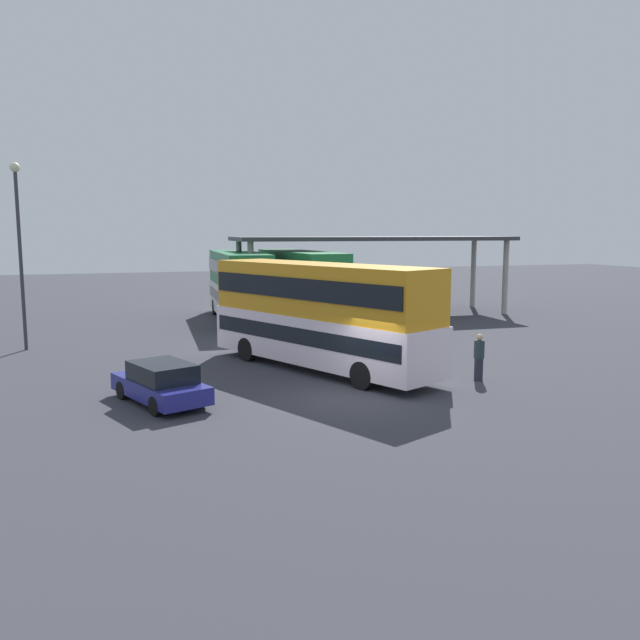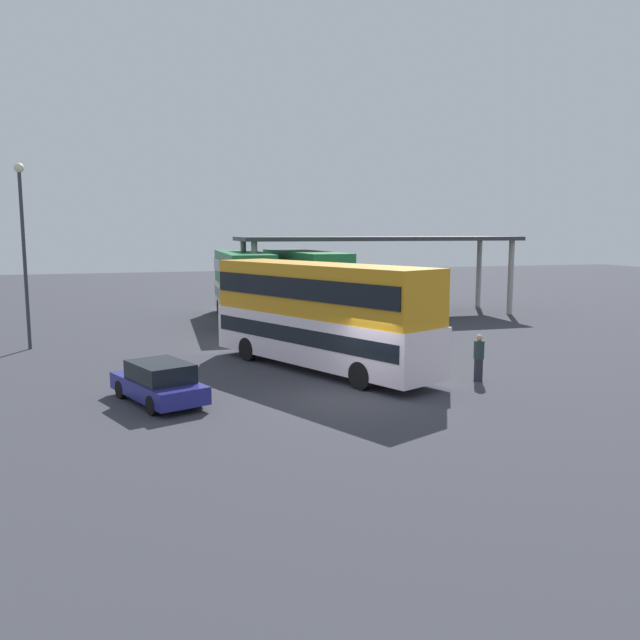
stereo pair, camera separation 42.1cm
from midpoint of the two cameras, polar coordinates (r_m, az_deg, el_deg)
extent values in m
plane|color=#36373E|center=(21.47, 3.30, -6.90)|extent=(140.00, 140.00, 0.00)
cube|color=white|center=(25.43, 0.47, -1.61)|extent=(6.77, 10.99, 1.86)
cube|color=orange|center=(25.19, 0.48, 2.74)|extent=(6.61, 10.76, 2.01)
cube|color=black|center=(25.40, 0.47, -1.11)|extent=(6.62, 10.60, 0.63)
cube|color=black|center=(25.18, 0.48, 2.97)|extent=(6.62, 10.60, 0.81)
cube|color=black|center=(29.60, -6.56, 0.23)|extent=(1.94, 0.95, 1.12)
cube|color=orange|center=(29.50, -6.59, 1.95)|extent=(1.59, 0.78, 0.36)
cylinder|color=black|center=(27.50, -5.99, -2.58)|extent=(0.67, 1.03, 1.00)
cylinder|color=black|center=(28.82, -2.41, -2.06)|extent=(0.67, 1.03, 1.00)
cylinder|color=black|center=(22.43, 4.19, -4.95)|extent=(0.67, 1.03, 1.00)
cylinder|color=black|center=(24.03, 7.89, -4.14)|extent=(0.67, 1.03, 1.00)
cube|color=navy|center=(21.33, -13.64, -5.84)|extent=(3.01, 4.35, 0.55)
cube|color=black|center=(21.02, -13.46, -4.45)|extent=(2.23, 2.62, 0.58)
cylinder|color=black|center=(22.21, -16.75, -5.93)|extent=(0.40, 0.63, 0.60)
cylinder|color=black|center=(22.78, -13.23, -5.46)|extent=(0.40, 0.63, 0.60)
cylinder|color=black|center=(19.98, -14.08, -7.37)|extent=(0.40, 0.63, 0.60)
cylinder|color=black|center=(20.61, -10.25, -6.78)|extent=(0.40, 0.63, 0.60)
cube|color=silver|center=(39.74, -6.55, 1.77)|extent=(3.11, 11.25, 1.86)
cube|color=#196A38|center=(39.58, -6.60, 4.56)|extent=(3.02, 11.02, 2.01)
cube|color=black|center=(39.72, -6.56, 2.09)|extent=(3.13, 10.81, 0.63)
cube|color=black|center=(39.58, -6.60, 4.70)|extent=(3.13, 10.81, 0.81)
cube|color=black|center=(45.16, -7.48, 2.84)|extent=(2.16, 0.21, 1.11)
cube|color=orange|center=(45.09, -7.50, 3.97)|extent=(1.78, 0.17, 0.36)
cylinder|color=black|center=(43.11, -8.65, 1.17)|extent=(0.33, 1.01, 1.00)
cylinder|color=black|center=(43.38, -5.63, 1.26)|extent=(0.33, 1.01, 1.00)
cylinder|color=black|center=(36.30, -7.61, -0.06)|extent=(0.33, 1.01, 1.00)
cylinder|color=black|center=(36.62, -4.04, 0.06)|extent=(0.33, 1.01, 1.00)
cube|color=silver|center=(39.42, -1.10, 1.79)|extent=(2.98, 10.94, 1.89)
cube|color=#1E7638|center=(39.26, -1.10, 4.65)|extent=(2.89, 10.72, 2.05)
cube|color=black|center=(39.40, -1.10, 2.12)|extent=(3.00, 10.51, 0.64)
cube|color=black|center=(39.26, -1.10, 4.80)|extent=(3.00, 10.51, 0.82)
cube|color=black|center=(44.49, -3.30, 2.84)|extent=(2.11, 0.20, 1.13)
cube|color=orange|center=(44.42, -3.31, 4.01)|extent=(1.74, 0.16, 0.36)
cylinder|color=black|center=(42.37, -3.98, 1.12)|extent=(0.33, 1.01, 1.00)
cylinder|color=black|center=(43.03, -1.10, 1.24)|extent=(0.33, 1.01, 1.00)
cylinder|color=black|center=(36.00, -1.08, -0.06)|extent=(0.33, 1.01, 1.00)
cylinder|color=black|center=(36.77, 2.23, 0.10)|extent=(0.33, 1.01, 1.00)
cube|color=#33353A|center=(42.24, 5.52, 7.22)|extent=(18.43, 5.84, 0.25)
cylinder|color=#9E9B93|center=(47.89, 14.18, 4.01)|extent=(0.36, 0.36, 4.89)
cylinder|color=#9E9B93|center=(44.33, 16.85, 3.62)|extent=(0.36, 0.36, 4.89)
cylinder|color=#9E9B93|center=(42.14, -6.51, 3.71)|extent=(0.36, 0.36, 4.89)
cylinder|color=#9E9B93|center=(38.04, -5.51, 3.28)|extent=(0.36, 0.36, 4.89)
cylinder|color=#33353A|center=(32.54, -24.43, 4.74)|extent=(0.16, 0.16, 8.17)
sphere|color=beige|center=(32.63, -24.86, 12.18)|extent=(0.44, 0.44, 0.44)
cylinder|color=#262633|center=(24.40, 14.38, -4.32)|extent=(0.32, 0.32, 0.84)
cylinder|color=#253537|center=(24.25, 14.44, -2.58)|extent=(0.38, 0.38, 0.67)
sphere|color=tan|center=(24.18, 14.47, -1.53)|extent=(0.24, 0.24, 0.24)
camera|label=1|loc=(0.21, -89.52, 0.07)|focal=36.00mm
camera|label=2|loc=(0.21, 90.48, -0.07)|focal=36.00mm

